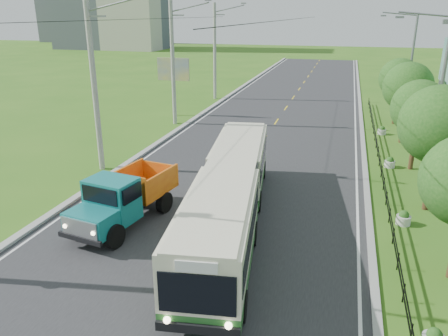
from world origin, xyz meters
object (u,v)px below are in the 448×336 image
at_px(streetlight_mid, 438,89).
at_px(planter_near, 404,218).
at_px(pole_far, 215,51).
at_px(planter_mid, 390,163).
at_px(planter_far, 382,131).
at_px(billboard_left, 173,73).
at_px(tree_third, 439,129).
at_px(bus, 230,191).
at_px(tree_back, 400,81).
at_px(dump_truck, 124,195).
at_px(pole_near, 95,85).
at_px(streetlight_far, 409,63).
at_px(tree_fifth, 408,90).
at_px(tree_fourth, 419,111).
at_px(pole_mid, 173,63).

height_order(streetlight_mid, planter_near, streetlight_mid).
relative_size(pole_far, planter_mid, 14.93).
bearing_deg(planter_far, billboard_left, 173.69).
bearing_deg(billboard_left, planter_near, -44.84).
relative_size(pole_far, tree_third, 1.67).
height_order(planter_near, bus, bus).
xyz_separation_m(tree_back, dump_truck, (-13.32, -23.37, -2.29)).
bearing_deg(pole_near, planter_far, 37.63).
bearing_deg(planter_near, tree_back, 86.43).
height_order(pole_near, streetlight_far, pole_near).
height_order(planter_mid, billboard_left, billboard_left).
bearing_deg(planter_far, tree_back, 73.12).
bearing_deg(tree_fifth, billboard_left, 168.72).
height_order(tree_back, streetlight_mid, streetlight_mid).
xyz_separation_m(pole_far, tree_fourth, (18.12, -18.86, -1.51)).
bearing_deg(streetlight_far, dump_truck, -119.21).
bearing_deg(bus, pole_far, 100.05).
bearing_deg(streetlight_far, tree_back, -112.92).
height_order(tree_third, bus, tree_third).
distance_m(streetlight_mid, streetlight_far, 14.00).
bearing_deg(planter_near, pole_near, 169.91).
bearing_deg(tree_third, tree_back, 90.00).
xyz_separation_m(pole_far, bus, (9.45, -29.38, -3.36)).
bearing_deg(planter_far, tree_third, -84.82).
distance_m(planter_near, planter_far, 16.00).
xyz_separation_m(planter_mid, bus, (-7.41, -10.38, 1.45)).
distance_m(tree_fourth, streetlight_mid, 1.54).
height_order(pole_far, streetlight_mid, pole_far).
height_order(pole_near, tree_fifth, pole_near).
height_order(streetlight_far, billboard_left, streetlight_far).
distance_m(tree_third, tree_fifth, 12.00).
relative_size(streetlight_mid, bus, 0.60).
distance_m(pole_mid, tree_third, 22.25).
bearing_deg(tree_fifth, tree_fourth, -90.00).
height_order(streetlight_mid, dump_truck, streetlight_mid).
relative_size(tree_third, dump_truck, 1.00).
distance_m(pole_near, streetlight_far, 26.80).
height_order(pole_mid, tree_fifth, pole_mid).
bearing_deg(dump_truck, tree_fifth, 62.16).
bearing_deg(planter_mid, tree_back, 84.09).
xyz_separation_m(pole_far, streetlight_mid, (18.90, -19.00, -0.19)).
xyz_separation_m(pole_mid, streetlight_far, (18.90, 7.00, -0.19)).
relative_size(tree_fifth, planter_near, 8.66).
xyz_separation_m(tree_fifth, dump_truck, (-13.32, -17.37, -2.50)).
bearing_deg(tree_fourth, bus, -129.49).
xyz_separation_m(tree_fifth, planter_far, (-1.26, 1.86, -3.57)).
distance_m(streetlight_far, dump_truck, 29.12).
bearing_deg(streetlight_far, pole_mid, -159.68).
relative_size(billboard_left, bus, 0.34).
height_order(pole_near, bus, pole_near).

